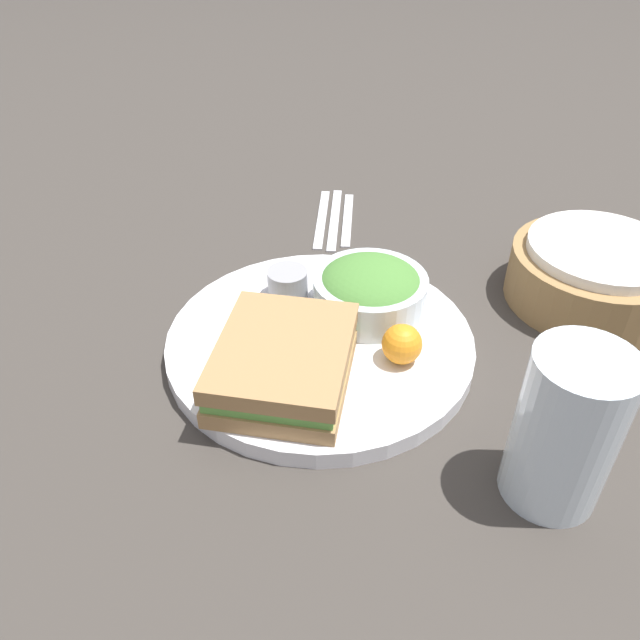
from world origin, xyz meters
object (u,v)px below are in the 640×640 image
at_px(salad_bowl, 370,289).
at_px(knife, 335,218).
at_px(spoon, 347,219).
at_px(bread_basket, 595,274).
at_px(fork, 322,218).
at_px(sandwich, 284,362).
at_px(plate, 320,342).
at_px(drink_glass, 566,430).
at_px(dressing_cup, 288,284).

distance_m(salad_bowl, knife, 0.24).
bearing_deg(knife, spoon, -90.00).
distance_m(bread_basket, knife, 0.35).
bearing_deg(bread_basket, fork, -109.57).
relative_size(sandwich, spoon, 1.01).
relative_size(fork, knife, 0.95).
bearing_deg(plate, salad_bowl, 143.31).
bearing_deg(salad_bowl, sandwich, -25.12).
bearing_deg(salad_bowl, fork, -155.41).
xyz_separation_m(plate, drink_glass, (0.13, 0.22, 0.06)).
xyz_separation_m(plate, spoon, (-0.28, -0.02, -0.01)).
distance_m(dressing_cup, bread_basket, 0.35).
bearing_deg(bread_basket, dressing_cup, -74.45).
bearing_deg(sandwich, fork, -173.48).
distance_m(fork, knife, 0.02).
bearing_deg(fork, salad_bowl, -163.63).
xyz_separation_m(sandwich, drink_glass, (0.06, 0.24, 0.03)).
distance_m(bread_basket, fork, 0.36).
height_order(sandwich, knife, sandwich).
height_order(sandwich, spoon, sandwich).
bearing_deg(spoon, drink_glass, -157.88).
height_order(sandwich, salad_bowl, salad_bowl).
distance_m(salad_bowl, bread_basket, 0.26).
height_order(salad_bowl, dressing_cup, salad_bowl).
height_order(plate, dressing_cup, dressing_cup).
height_order(salad_bowl, fork, salad_bowl).
relative_size(plate, fork, 1.89).
relative_size(salad_bowl, knife, 0.70).
height_order(fork, knife, same).
relative_size(plate, salad_bowl, 2.59).
height_order(salad_bowl, bread_basket, same).
bearing_deg(fork, dressing_cup, 173.90).
bearing_deg(plate, fork, -168.10).
distance_m(sandwich, drink_glass, 0.25).
relative_size(sandwich, bread_basket, 0.80).
xyz_separation_m(plate, sandwich, (0.07, -0.02, 0.03)).
xyz_separation_m(knife, spoon, (-0.00, 0.02, 0.00)).
bearing_deg(bread_basket, knife, -110.96).
height_order(sandwich, drink_glass, drink_glass).
xyz_separation_m(salad_bowl, knife, (-0.22, -0.08, -0.04)).
relative_size(dressing_cup, bread_basket, 0.23).
bearing_deg(plate, dressing_cup, -140.57).
bearing_deg(sandwich, dressing_cup, -166.59).
relative_size(dressing_cup, knife, 0.25).
bearing_deg(knife, bread_basket, -119.18).
xyz_separation_m(plate, salad_bowl, (-0.06, 0.04, 0.03)).
xyz_separation_m(dressing_cup, bread_basket, (-0.09, 0.33, 0.00)).
bearing_deg(dressing_cup, drink_glass, 54.32).
bearing_deg(knife, plate, 180.00).
xyz_separation_m(salad_bowl, fork, (-0.22, -0.10, -0.04)).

